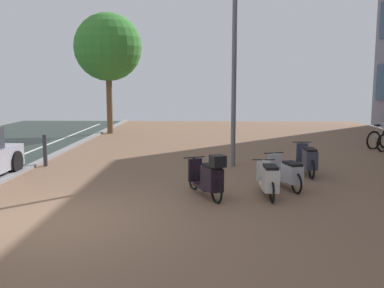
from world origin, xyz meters
TOP-DOWN VIEW (x-y plane):
  - ground at (1.43, 0.00)m, footprint 21.00×40.00m
  - bicycle_rack_10 at (9.22, 8.96)m, footprint 1.25×0.70m
  - scooter_near at (4.09, 1.85)m, footprint 0.52×1.74m
  - scooter_mid at (5.45, 4.16)m, footprint 0.52×1.84m
  - scooter_far at (2.79, 1.71)m, footprint 0.94×1.64m
  - scooter_extra at (4.63, 2.64)m, footprint 0.75×1.76m
  - lamp_post at (3.52, 5.34)m, footprint 0.20×0.52m
  - street_tree at (-1.95, 13.41)m, footprint 3.19×3.19m
  - bollard_far at (-2.05, 5.13)m, footprint 0.12×0.12m

SIDE VIEW (x-z plane):
  - ground at x=1.43m, z-range -0.09..0.04m
  - bicycle_rack_10 at x=9.22m, z-range -0.15..0.84m
  - scooter_extra at x=4.63m, z-range -0.01..0.75m
  - scooter_near at x=4.09m, z-range 0.01..0.77m
  - scooter_mid at x=5.45m, z-range 0.00..0.82m
  - scooter_far at x=2.79m, z-range -0.05..0.98m
  - bollard_far at x=-2.05m, z-range 0.00..0.94m
  - lamp_post at x=3.52m, z-range 0.32..5.65m
  - street_tree at x=-1.95m, z-range 1.23..6.93m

